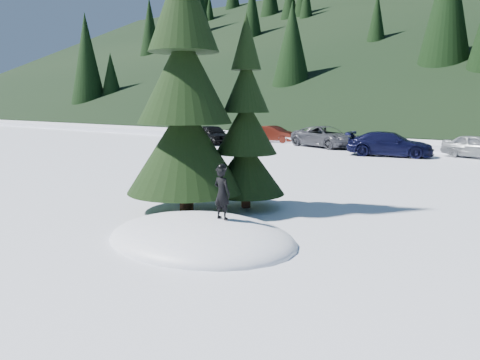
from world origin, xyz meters
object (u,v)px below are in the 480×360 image
Objects in this scene: spruce_tall at (184,89)px; car_0 at (213,134)px; car_4 at (478,147)px; car_1 at (274,134)px; car_3 at (390,144)px; car_2 at (325,137)px; spruce_short at (246,134)px; child_skier at (222,193)px.

spruce_tall reaches higher than car_0.
car_4 is (3.60, 18.64, -2.68)m from spruce_tall.
spruce_tall is 2.10× the size of car_0.
car_1 is 0.80× the size of car_3.
spruce_tall is at bearing 168.88° from car_3.
car_4 is (14.56, -1.97, 0.02)m from car_1.
car_3 is (10.42, -3.90, 0.06)m from car_1.
car_1 is at bearing 94.59° from car_2.
spruce_short is 1.31× the size of car_0.
car_3 is (-0.53, 16.71, -2.64)m from spruce_tall.
car_2 is at bearing 107.01° from spruce_tall.
car_0 is (-13.61, 16.57, -2.62)m from spruce_tall.
spruce_tall is at bearing -28.77° from child_skier.
car_0 is at bearing 77.67° from car_3.
car_1 is 14.69m from car_4.
car_3 reaches higher than car_4.
spruce_short is at bearing -111.76° from car_0.
spruce_tall is 1.60× the size of spruce_short.
spruce_short is at bearing 172.77° from car_3.
car_0 is at bearing 129.41° from spruce_tall.
spruce_tall is 3.76m from child_skier.
car_0 is 0.87× the size of car_3.
spruce_tall is at bearing -156.85° from car_1.
spruce_tall is 20.37m from car_2.
car_3 is at bearing -96.92° from car_2.
car_3 is 1.25× the size of car_4.
spruce_tall is 1.83× the size of car_3.
spruce_tall is at bearing -125.54° from spruce_short.
car_1 is at bearing 56.54° from car_3.
car_0 reaches higher than car_3.
car_1 is 1.00× the size of car_4.
car_4 reaches higher than car_1.
child_skier is 0.30× the size of car_4.
child_skier reaches higher than car_2.
spruce_tall is 7.58× the size of child_skier.
car_1 is 5.21m from car_2.
spruce_tall is 1.70× the size of car_2.
spruce_short reaches higher than car_1.
car_2 is 1.08× the size of car_3.
car_2 is 9.54m from car_4.
car_0 is at bearing 133.93° from spruce_short.
car_4 is (9.51, -0.68, -0.07)m from car_2.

